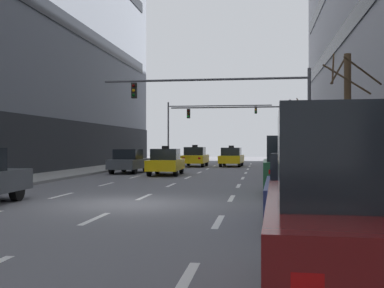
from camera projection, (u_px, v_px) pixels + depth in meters
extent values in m
plane|color=slate|center=(128.00, 204.00, 14.72)|extent=(120.00, 120.00, 0.00)
cube|color=silver|center=(62.00, 195.00, 17.14)|extent=(0.16, 2.00, 0.01)
cube|color=silver|center=(106.00, 184.00, 22.09)|extent=(0.16, 2.00, 0.01)
cube|color=silver|center=(135.00, 177.00, 27.04)|extent=(0.16, 2.00, 0.01)
cube|color=silver|center=(154.00, 172.00, 31.99)|extent=(0.16, 2.00, 0.01)
cube|color=silver|center=(169.00, 168.00, 36.93)|extent=(0.16, 2.00, 0.01)
cube|color=silver|center=(180.00, 166.00, 41.88)|extent=(0.16, 2.00, 0.01)
cube|color=silver|center=(188.00, 163.00, 46.83)|extent=(0.16, 2.00, 0.01)
cube|color=silver|center=(95.00, 219.00, 11.75)|extent=(0.16, 2.00, 0.01)
cube|color=silver|center=(144.00, 197.00, 16.70)|extent=(0.16, 2.00, 0.01)
cube|color=silver|center=(171.00, 185.00, 21.64)|extent=(0.16, 2.00, 0.01)
cube|color=silver|center=(188.00, 178.00, 26.59)|extent=(0.16, 2.00, 0.01)
cube|color=silver|center=(199.00, 172.00, 31.54)|extent=(0.16, 2.00, 0.01)
cube|color=silver|center=(208.00, 169.00, 36.48)|extent=(0.16, 2.00, 0.01)
cube|color=silver|center=(214.00, 166.00, 41.43)|extent=(0.16, 2.00, 0.01)
cube|color=silver|center=(219.00, 164.00, 46.38)|extent=(0.16, 2.00, 0.01)
cube|color=silver|center=(185.00, 281.00, 6.35)|extent=(0.16, 2.00, 0.01)
cube|color=silver|center=(218.00, 222.00, 11.30)|extent=(0.16, 2.00, 0.01)
cube|color=silver|center=(231.00, 198.00, 16.25)|extent=(0.16, 2.00, 0.01)
cube|color=silver|center=(238.00, 186.00, 21.19)|extent=(0.16, 2.00, 0.01)
cube|color=silver|center=(243.00, 178.00, 26.14)|extent=(0.16, 2.00, 0.01)
cube|color=silver|center=(246.00, 173.00, 31.09)|extent=(0.16, 2.00, 0.01)
cube|color=silver|center=(248.00, 169.00, 36.03)|extent=(0.16, 2.00, 0.01)
cube|color=silver|center=(250.00, 166.00, 40.98)|extent=(0.16, 2.00, 0.01)
cube|color=silver|center=(251.00, 164.00, 45.93)|extent=(0.16, 2.00, 0.01)
cylinder|color=black|center=(157.00, 169.00, 30.30)|extent=(0.24, 0.65, 0.64)
cylinder|color=black|center=(181.00, 169.00, 30.13)|extent=(0.24, 0.65, 0.64)
cylinder|color=black|center=(149.00, 171.00, 27.69)|extent=(0.24, 0.65, 0.64)
cylinder|color=black|center=(176.00, 171.00, 27.52)|extent=(0.24, 0.65, 0.64)
cube|color=yellow|center=(166.00, 165.00, 28.91)|extent=(1.96, 4.36, 0.62)
cube|color=black|center=(166.00, 154.00, 28.72)|extent=(1.63, 1.91, 0.66)
cube|color=white|center=(162.00, 162.00, 31.07)|extent=(0.20, 0.09, 0.14)
cube|color=red|center=(149.00, 164.00, 26.89)|extent=(0.20, 0.09, 0.14)
cube|color=white|center=(181.00, 162.00, 30.94)|extent=(0.20, 0.09, 0.14)
cube|color=red|center=(171.00, 164.00, 26.75)|extent=(0.20, 0.09, 0.14)
cube|color=black|center=(166.00, 147.00, 28.72)|extent=(0.44, 0.21, 0.18)
cylinder|color=black|center=(188.00, 162.00, 41.77)|extent=(0.23, 0.67, 0.67)
cylinder|color=black|center=(207.00, 162.00, 41.53)|extent=(0.23, 0.67, 0.67)
cylinder|color=black|center=(183.00, 163.00, 39.08)|extent=(0.23, 0.67, 0.67)
cylinder|color=black|center=(203.00, 163.00, 38.83)|extent=(0.23, 0.67, 0.67)
cube|color=yellow|center=(195.00, 159.00, 40.30)|extent=(1.88, 4.46, 0.65)
cube|color=black|center=(195.00, 151.00, 40.10)|extent=(1.63, 1.93, 0.69)
cube|color=white|center=(192.00, 157.00, 42.56)|extent=(0.20, 0.08, 0.14)
cube|color=red|center=(183.00, 158.00, 38.24)|extent=(0.20, 0.08, 0.14)
cube|color=white|center=(206.00, 157.00, 42.36)|extent=(0.20, 0.08, 0.14)
cube|color=red|center=(199.00, 158.00, 38.05)|extent=(0.20, 0.08, 0.14)
cube|color=black|center=(195.00, 146.00, 40.11)|extent=(0.45, 0.20, 0.18)
cylinder|color=black|center=(124.00, 167.00, 32.40)|extent=(0.22, 0.63, 0.62)
cylinder|color=black|center=(145.00, 167.00, 32.15)|extent=(0.22, 0.63, 0.62)
cylinder|color=black|center=(111.00, 169.00, 29.88)|extent=(0.22, 0.63, 0.62)
cylinder|color=black|center=(135.00, 169.00, 29.63)|extent=(0.22, 0.63, 0.62)
cube|color=#474C51|center=(129.00, 164.00, 31.01)|extent=(1.83, 4.20, 0.61)
cube|color=black|center=(128.00, 154.00, 30.83)|extent=(1.55, 1.83, 0.64)
cube|color=white|center=(129.00, 161.00, 33.13)|extent=(0.19, 0.08, 0.13)
cube|color=red|center=(110.00, 163.00, 29.10)|extent=(0.19, 0.08, 0.13)
cube|color=white|center=(146.00, 161.00, 32.93)|extent=(0.19, 0.08, 0.13)
cube|color=red|center=(129.00, 163.00, 28.90)|extent=(0.19, 0.08, 0.13)
cylinder|color=black|center=(224.00, 162.00, 41.83)|extent=(0.24, 0.65, 0.65)
cylinder|color=black|center=(242.00, 162.00, 41.53)|extent=(0.24, 0.65, 0.65)
cylinder|color=black|center=(220.00, 163.00, 39.23)|extent=(0.24, 0.65, 0.65)
cylinder|color=black|center=(239.00, 163.00, 38.94)|extent=(0.24, 0.65, 0.65)
cube|color=yellow|center=(232.00, 159.00, 40.38)|extent=(1.99, 4.38, 0.63)
cube|color=black|center=(231.00, 152.00, 40.19)|extent=(1.65, 1.93, 0.67)
cube|color=white|center=(227.00, 157.00, 42.58)|extent=(0.20, 0.09, 0.14)
cube|color=red|center=(221.00, 158.00, 38.43)|extent=(0.20, 0.09, 0.14)
cube|color=white|center=(241.00, 157.00, 42.34)|extent=(0.20, 0.09, 0.14)
cube|color=red|center=(237.00, 159.00, 38.19)|extent=(0.20, 0.09, 0.14)
cube|color=black|center=(231.00, 147.00, 40.19)|extent=(0.44, 0.21, 0.18)
cylinder|color=black|center=(17.00, 190.00, 15.47)|extent=(0.26, 0.71, 0.70)
cube|color=white|center=(24.00, 175.00, 16.35)|extent=(0.22, 0.09, 0.15)
cylinder|color=black|center=(278.00, 252.00, 6.57)|extent=(0.25, 0.69, 0.68)
cube|color=maroon|center=(357.00, 241.00, 5.06)|extent=(2.03, 4.60, 0.93)
cube|color=black|center=(357.00, 154.00, 5.06)|extent=(1.73, 2.74, 0.93)
cube|color=white|center=(288.00, 200.00, 7.37)|extent=(0.21, 0.09, 0.14)
cube|color=red|center=(307.00, 283.00, 2.97)|extent=(0.21, 0.09, 0.14)
cube|color=white|center=(378.00, 202.00, 7.14)|extent=(0.21, 0.09, 0.14)
cylinder|color=black|center=(271.00, 202.00, 12.46)|extent=(0.24, 0.66, 0.66)
cylinder|color=black|center=(334.00, 203.00, 12.18)|extent=(0.24, 0.66, 0.66)
cylinder|color=black|center=(270.00, 218.00, 9.81)|extent=(0.24, 0.66, 0.66)
cylinder|color=black|center=(350.00, 220.00, 9.53)|extent=(0.24, 0.66, 0.66)
cube|color=navy|center=(305.00, 196.00, 11.00)|extent=(1.96, 4.44, 0.64)
cube|color=black|center=(306.00, 168.00, 10.80)|extent=(1.65, 1.94, 0.68)
cube|color=white|center=(277.00, 183.00, 13.23)|extent=(0.20, 0.09, 0.14)
cube|color=red|center=(278.00, 202.00, 8.99)|extent=(0.20, 0.09, 0.14)
cube|color=white|center=(324.00, 184.00, 13.01)|extent=(0.20, 0.09, 0.14)
cube|color=red|center=(348.00, 203.00, 8.77)|extent=(0.20, 0.09, 0.14)
cylinder|color=black|center=(267.00, 182.00, 19.11)|extent=(0.23, 0.67, 0.67)
cylinder|color=black|center=(308.00, 183.00, 18.85)|extent=(0.23, 0.67, 0.67)
cylinder|color=black|center=(267.00, 188.00, 16.39)|extent=(0.23, 0.67, 0.67)
cylinder|color=black|center=(315.00, 189.00, 16.14)|extent=(0.23, 0.67, 0.67)
cube|color=#1E512D|center=(289.00, 173.00, 17.62)|extent=(1.91, 4.50, 0.92)
cube|color=black|center=(289.00, 148.00, 17.63)|extent=(1.65, 2.66, 0.92)
cube|color=white|center=(270.00, 166.00, 19.90)|extent=(0.20, 0.08, 0.14)
cube|color=red|center=(272.00, 172.00, 15.55)|extent=(0.20, 0.08, 0.14)
cube|color=white|center=(302.00, 166.00, 19.70)|extent=(0.20, 0.08, 0.14)
cube|color=red|center=(313.00, 172.00, 15.35)|extent=(0.20, 0.08, 0.14)
cylinder|color=#4C4C51|center=(309.00, 123.00, 24.49)|extent=(0.18, 0.18, 5.70)
cylinder|color=#4C4C51|center=(204.00, 80.00, 25.30)|extent=(11.01, 0.12, 0.12)
cube|color=black|center=(134.00, 91.00, 25.86)|extent=(0.28, 0.24, 0.84)
sphere|color=#4B0704|center=(133.00, 86.00, 25.72)|extent=(0.17, 0.17, 0.17)
sphere|color=orange|center=(133.00, 90.00, 25.72)|extent=(0.17, 0.17, 0.17)
sphere|color=#073E10|center=(133.00, 95.00, 25.72)|extent=(0.17, 0.17, 0.17)
cylinder|color=#4C4C51|center=(290.00, 132.00, 41.00)|extent=(0.18, 0.18, 5.64)
cylinder|color=#4C4C51|center=(230.00, 107.00, 41.77)|extent=(10.50, 0.12, 0.12)
cube|color=black|center=(189.00, 114.00, 42.30)|extent=(0.28, 0.24, 0.84)
sphere|color=#4B0704|center=(188.00, 111.00, 42.16)|extent=(0.17, 0.17, 0.17)
sphere|color=#523505|center=(188.00, 113.00, 42.16)|extent=(0.17, 0.17, 0.17)
sphere|color=green|center=(188.00, 116.00, 42.16)|extent=(0.17, 0.17, 0.17)
cylinder|color=#4C4C51|center=(168.00, 131.00, 54.64)|extent=(0.18, 0.18, 6.65)
cylinder|color=#4C4C51|center=(219.00, 106.00, 53.78)|extent=(11.83, 0.12, 0.12)
cube|color=black|center=(256.00, 110.00, 53.18)|extent=(0.28, 0.24, 0.84)
sphere|color=#4B0704|center=(256.00, 107.00, 53.04)|extent=(0.17, 0.17, 0.17)
sphere|color=orange|center=(256.00, 110.00, 53.04)|extent=(0.17, 0.17, 0.17)
sphere|color=#073E10|center=(256.00, 112.00, 53.04)|extent=(0.17, 0.17, 0.17)
cylinder|color=#4C3823|center=(348.00, 121.00, 18.46)|extent=(0.27, 0.27, 5.27)
cylinder|color=#42301E|center=(333.00, 68.00, 18.64)|extent=(0.29, 1.14, 1.38)
cylinder|color=#42301E|center=(339.00, 70.00, 18.84)|extent=(0.77, 0.66, 1.22)
cylinder|color=#42301E|center=(346.00, 79.00, 17.66)|extent=(1.73, 0.44, 1.24)
cylinder|color=#42301E|center=(363.00, 71.00, 17.65)|extent=(1.58, 0.92, 1.00)
cylinder|color=#4C3823|center=(314.00, 139.00, 30.25)|extent=(0.28, 0.28, 4.15)
cylinder|color=#42301E|center=(311.00, 123.00, 30.76)|extent=(1.04, 0.40, 0.95)
cylinder|color=#42301E|center=(304.00, 111.00, 30.61)|extent=(0.64, 1.21, 1.02)
cylinder|color=#42301E|center=(315.00, 113.00, 30.63)|extent=(0.88, 0.33, 1.10)
cylinder|color=#42301E|center=(312.00, 121.00, 29.56)|extent=(1.52, 0.50, 1.07)
cylinder|color=#42301E|center=(303.00, 109.00, 30.02)|extent=(0.76, 1.49, 1.55)
cylinder|color=#383D59|center=(335.00, 167.00, 26.57)|extent=(0.13, 0.13, 0.88)
cylinder|color=#383D59|center=(337.00, 167.00, 26.45)|extent=(0.13, 0.13, 0.88)
cube|color=gray|center=(336.00, 154.00, 26.51)|extent=(0.39, 0.37, 0.62)
sphere|color=#D8AD84|center=(336.00, 147.00, 26.51)|extent=(0.23, 0.23, 0.23)
cylinder|color=gray|center=(332.00, 153.00, 26.67)|extent=(0.09, 0.09, 0.56)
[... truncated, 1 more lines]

